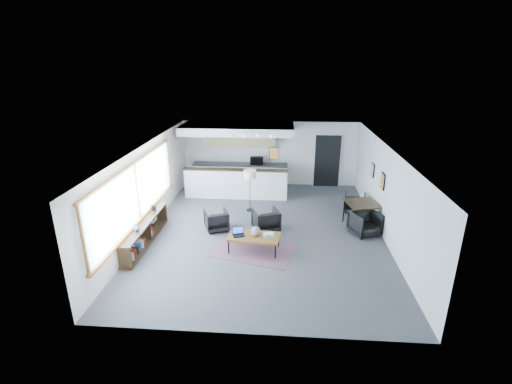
# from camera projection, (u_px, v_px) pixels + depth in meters

# --- Properties ---
(room) EXTENTS (7.02, 9.02, 2.62)m
(room) POSITION_uv_depth(u_px,v_px,m) (264.00, 191.00, 10.84)
(room) COLOR #464648
(room) RESTS_ON ground
(window) EXTENTS (0.10, 5.95, 1.66)m
(window) POSITION_uv_depth(u_px,v_px,m) (137.00, 193.00, 10.18)
(window) COLOR #8CBFFF
(window) RESTS_ON room
(console) EXTENTS (0.35, 3.00, 0.80)m
(console) POSITION_uv_depth(u_px,v_px,m) (145.00, 233.00, 10.42)
(console) COLOR black
(console) RESTS_ON floor
(kitchenette) EXTENTS (4.20, 1.96, 2.60)m
(kitchenette) POSITION_uv_depth(u_px,v_px,m) (239.00, 156.00, 14.37)
(kitchenette) COLOR white
(kitchenette) RESTS_ON floor
(doorway) EXTENTS (1.10, 0.12, 2.15)m
(doorway) POSITION_uv_depth(u_px,v_px,m) (327.00, 160.00, 14.90)
(doorway) COLOR black
(doorway) RESTS_ON room
(track_light) EXTENTS (1.60, 0.07, 0.15)m
(track_light) POSITION_uv_depth(u_px,v_px,m) (251.00, 134.00, 12.52)
(track_light) COLOR silver
(track_light) RESTS_ON room
(wall_art_lower) EXTENTS (0.03, 0.38, 0.48)m
(wall_art_lower) POSITION_uv_depth(u_px,v_px,m) (383.00, 181.00, 10.88)
(wall_art_lower) COLOR black
(wall_art_lower) RESTS_ON room
(wall_art_upper) EXTENTS (0.03, 0.34, 0.44)m
(wall_art_upper) POSITION_uv_depth(u_px,v_px,m) (373.00, 170.00, 12.12)
(wall_art_upper) COLOR black
(wall_art_upper) RESTS_ON room
(kilim_rug) EXTENTS (2.43, 1.95, 0.01)m
(kilim_rug) POSITION_uv_depth(u_px,v_px,m) (254.00, 250.00, 10.14)
(kilim_rug) COLOR brown
(kilim_rug) RESTS_ON floor
(coffee_table) EXTENTS (1.44, 0.89, 0.45)m
(coffee_table) POSITION_uv_depth(u_px,v_px,m) (254.00, 237.00, 10.00)
(coffee_table) COLOR brown
(coffee_table) RESTS_ON floor
(laptop) EXTENTS (0.37, 0.34, 0.22)m
(laptop) POSITION_uv_depth(u_px,v_px,m) (238.00, 233.00, 10.01)
(laptop) COLOR black
(laptop) RESTS_ON coffee_table
(ceramic_pot) EXTENTS (0.27, 0.27, 0.27)m
(ceramic_pot) POSITION_uv_depth(u_px,v_px,m) (256.00, 231.00, 9.93)
(ceramic_pot) COLOR gray
(ceramic_pot) RESTS_ON coffee_table
(book_stack) EXTENTS (0.33, 0.29, 0.09)m
(book_stack) POSITION_uv_depth(u_px,v_px,m) (269.00, 235.00, 9.94)
(book_stack) COLOR silver
(book_stack) RESTS_ON coffee_table
(coaster) EXTENTS (0.10, 0.10, 0.01)m
(coaster) POSITION_uv_depth(u_px,v_px,m) (256.00, 239.00, 9.78)
(coaster) COLOR #E5590C
(coaster) RESTS_ON coffee_table
(armchair_left) EXTENTS (0.85, 0.83, 0.69)m
(armchair_left) POSITION_uv_depth(u_px,v_px,m) (216.00, 219.00, 11.24)
(armchair_left) COLOR black
(armchair_left) RESTS_ON floor
(armchair_right) EXTENTS (0.93, 0.90, 0.76)m
(armchair_right) POSITION_uv_depth(u_px,v_px,m) (266.00, 219.00, 11.18)
(armchair_right) COLOR black
(armchair_right) RESTS_ON floor
(floor_lamp) EXTENTS (0.54, 0.54, 1.45)m
(floor_lamp) POSITION_uv_depth(u_px,v_px,m) (250.00, 176.00, 12.37)
(floor_lamp) COLOR black
(floor_lamp) RESTS_ON floor
(dining_table) EXTENTS (1.13, 1.13, 0.78)m
(dining_table) POSITION_uv_depth(u_px,v_px,m) (363.00, 205.00, 11.35)
(dining_table) COLOR black
(dining_table) RESTS_ON floor
(dining_chair_near) EXTENTS (0.83, 0.81, 0.66)m
(dining_chair_near) POSITION_uv_depth(u_px,v_px,m) (365.00, 224.00, 10.96)
(dining_chair_near) COLOR black
(dining_chair_near) RESTS_ON floor
(dining_chair_far) EXTENTS (0.67, 0.64, 0.60)m
(dining_chair_far) POSITION_uv_depth(u_px,v_px,m) (355.00, 203.00, 12.61)
(dining_chair_far) COLOR black
(dining_chair_far) RESTS_ON floor
(microwave) EXTENTS (0.52, 0.30, 0.34)m
(microwave) POSITION_uv_depth(u_px,v_px,m) (257.00, 160.00, 14.83)
(microwave) COLOR black
(microwave) RESTS_ON kitchenette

